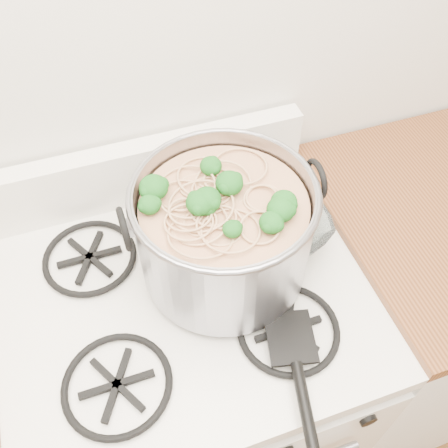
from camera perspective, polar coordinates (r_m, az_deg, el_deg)
gas_range at (r=1.47m, az=-3.36°, el=-17.48°), size 0.76×0.66×0.92m
counter_left at (r=1.50m, az=-23.66°, el=-21.56°), size 0.25×0.65×0.92m
stock_pot at (r=0.97m, az=0.00°, el=-0.89°), size 0.38×0.35×0.24m
spatula at (r=0.98m, az=7.65°, el=-12.54°), size 0.35×0.37×0.02m
glass_bowl at (r=1.10m, az=3.14°, el=-0.66°), size 0.14×0.14×0.03m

